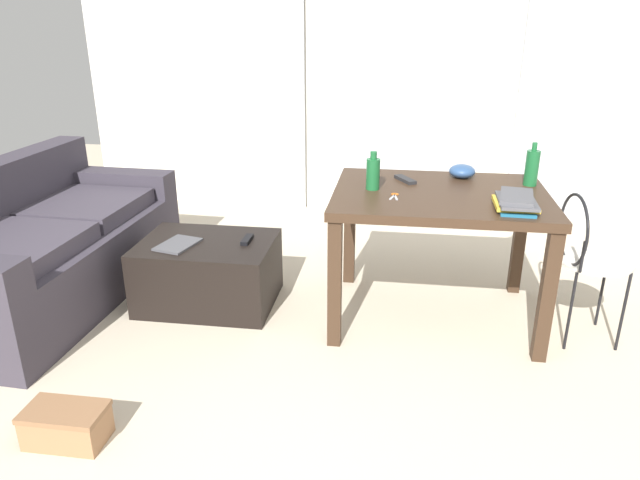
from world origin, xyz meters
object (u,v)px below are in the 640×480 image
Objects in this scene: couch at (43,249)px; bottle_near at (532,167)px; craft_table at (439,210)px; wire_chair at (584,250)px; coffee_table at (209,272)px; bottle_far at (373,173)px; tv_remote_on_table at (406,179)px; tv_remote_primary at (247,240)px; book_stack at (516,202)px; magazine at (178,244)px; scissors at (394,196)px; bowl at (462,171)px; shoebox at (66,425)px.

bottle_near reaches higher than couch.
wire_chair reaches higher than craft_table.
coffee_table is 3.74× the size of bottle_far.
coffee_table is 2.14m from wire_chair.
bottle_near is at bearing -29.47° from tv_remote_on_table.
bottle_near is at bearing 13.41° from bottle_far.
coffee_table is at bearing -171.02° from tv_remote_primary.
book_stack is 1.83× the size of tv_remote_on_table.
wire_chair is (0.75, -0.14, -0.14)m from craft_table.
coffee_table is 3.06× the size of magazine.
tv_remote_on_table is 0.32m from scissors.
bowl is at bearing 163.75° from bottle_near.
bottle_far is (-1.13, 0.14, 0.34)m from wire_chair.
craft_table is at bearing -75.87° from tv_remote_on_table.
coffee_table is 4.53× the size of tv_remote_on_table.
tv_remote_primary is at bearing 4.75° from couch.
tv_remote_on_table is at bearing 160.43° from wire_chair.
shoebox is at bearing -161.99° from tv_remote_on_table.
craft_table is at bearing 1.14° from coffee_table.
bowl is 0.35m from tv_remote_on_table.
scissors is at bearing 43.28° from shoebox.
craft_table is 3.51× the size of shoebox.
magazine is (-1.87, 0.15, -0.39)m from book_stack.
couch reaches higher than coffee_table.
bottle_near is 2.10m from magazine.
wire_chair is 6.83× the size of scissors.
book_stack is 0.97× the size of shoebox.
book_stack is 2.16× the size of tv_remote_primary.
bottle_near is (1.87, 0.24, 0.67)m from coffee_table.
bottle_far is 0.19m from scissors.
bottle_far is 0.78m from book_stack.
bowl is (0.14, 0.32, 0.14)m from craft_table.
couch reaches higher than magazine.
wire_chair is at bearing -55.26° from bottle_near.
wire_chair reaches higher than magazine.
couch is at bearing 156.86° from tv_remote_on_table.
tv_remote_primary is 0.57× the size of magazine.
couch is at bearing 179.13° from wire_chair.
tv_remote_primary is at bearing 178.81° from bottle_far.
bottle_far is at bearing 48.82° from shoebox.
wire_chair is 1.88m from tv_remote_primary.
bottle_near is 0.39m from bowl.
craft_table is at bearing -157.82° from bottle_near.
magazine is 1.28m from shoebox.
coffee_table is at bearing 3.69° from couch.
couch is at bearing 179.28° from scissors.
wire_chair is 2.27m from magazine.
book_stack is 1.23× the size of magazine.
bottle_far reaches higher than couch.
scissors is at bearing -154.16° from craft_table.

